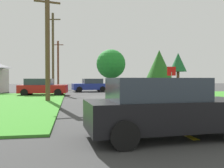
% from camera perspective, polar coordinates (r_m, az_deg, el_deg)
% --- Properties ---
extents(ground_plane, '(120.00, 120.00, 0.00)m').
position_cam_1_polar(ground_plane, '(21.08, -0.90, -3.13)').
color(ground_plane, '#383838').
extents(lane_stripe_center, '(0.20, 14.00, 0.01)m').
position_cam_1_polar(lane_stripe_center, '(13.27, 4.42, -5.67)').
color(lane_stripe_center, yellow).
rests_on(lane_stripe_center, ground).
extents(stop_sign, '(0.76, 0.07, 2.63)m').
position_cam_1_polar(stop_sign, '(21.26, 13.82, 1.89)').
color(stop_sign, '#9EA0A8').
rests_on(stop_sign, ground).
extents(car_behind_on_main_road, '(4.55, 2.19, 1.62)m').
position_cam_1_polar(car_behind_on_main_road, '(6.71, 12.50, -5.57)').
color(car_behind_on_main_road, black).
rests_on(car_behind_on_main_road, ground).
extents(parked_car_near_building, '(4.63, 2.48, 1.62)m').
position_cam_1_polar(parked_car_near_building, '(24.10, -16.10, -0.71)').
color(parked_car_near_building, red).
rests_on(parked_car_near_building, ground).
extents(car_on_crossroad, '(2.08, 4.35, 1.62)m').
position_cam_1_polar(car_on_crossroad, '(27.70, 13.11, -0.45)').
color(car_on_crossroad, '#196B33').
rests_on(car_on_crossroad, ground).
extents(car_approaching_junction, '(4.44, 2.61, 1.62)m').
position_cam_1_polar(car_approaching_junction, '(30.34, -5.13, -0.28)').
color(car_approaching_junction, navy).
rests_on(car_approaching_junction, ground).
extents(utility_pole_near, '(1.78, 0.52, 7.55)m').
position_cam_1_polar(utility_pole_near, '(17.64, -14.94, 8.59)').
color(utility_pole_near, brown).
rests_on(utility_pole_near, ground).
extents(utility_pole_mid, '(1.80, 0.40, 9.38)m').
position_cam_1_polar(utility_pole_mid, '(29.77, -13.73, 7.41)').
color(utility_pole_mid, brown).
rests_on(utility_pole_mid, ground).
extents(utility_pole_far, '(1.80, 0.32, 7.95)m').
position_cam_1_polar(utility_pole_far, '(41.75, -12.58, 4.59)').
color(utility_pole_far, brown).
rests_on(utility_pole_far, ground).
extents(oak_tree_left, '(2.42, 2.42, 5.31)m').
position_cam_1_polar(oak_tree_left, '(35.92, 15.30, 4.86)').
color(oak_tree_left, brown).
rests_on(oak_tree_left, ground).
extents(pine_tree_center, '(4.61, 4.61, 6.67)m').
position_cam_1_polar(pine_tree_center, '(43.36, 11.04, 4.54)').
color(pine_tree_center, brown).
rests_on(pine_tree_center, ground).
extents(oak_tree_right, '(4.48, 4.48, 6.14)m').
position_cam_1_polar(oak_tree_right, '(37.36, -0.25, 4.73)').
color(oak_tree_right, brown).
rests_on(oak_tree_right, ground).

